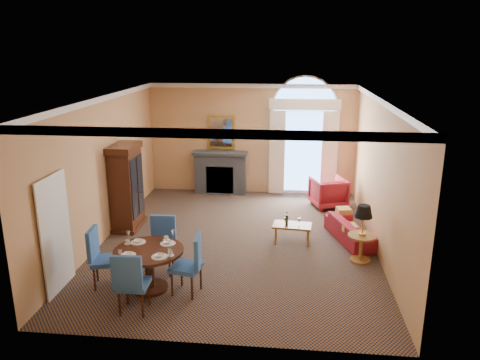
# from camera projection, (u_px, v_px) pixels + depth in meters

# --- Properties ---
(ground) EXTENTS (7.50, 7.50, 0.00)m
(ground) POSITION_uv_depth(u_px,v_px,m) (238.00, 242.00, 10.49)
(ground) COLOR #101B33
(ground) RESTS_ON ground
(room_envelope) EXTENTS (6.04, 7.52, 3.45)m
(room_envelope) POSITION_uv_depth(u_px,v_px,m) (240.00, 126.00, 10.44)
(room_envelope) COLOR tan
(room_envelope) RESTS_ON ground
(armoire) EXTENTS (0.59, 1.04, 2.04)m
(armoire) POSITION_uv_depth(u_px,v_px,m) (126.00, 188.00, 11.07)
(armoire) COLOR black
(armoire) RESTS_ON ground
(dining_table) EXTENTS (1.24, 1.24, 0.98)m
(dining_table) POSITION_uv_depth(u_px,v_px,m) (149.00, 260.00, 8.30)
(dining_table) COLOR black
(dining_table) RESTS_ON ground
(dining_chair_north) EXTENTS (0.53, 0.53, 1.09)m
(dining_chair_north) POSITION_uv_depth(u_px,v_px,m) (162.00, 240.00, 9.03)
(dining_chair_north) COLOR #28579E
(dining_chair_north) RESTS_ON ground
(dining_chair_south) EXTENTS (0.51, 0.52, 1.09)m
(dining_chair_south) POSITION_uv_depth(u_px,v_px,m) (130.00, 280.00, 7.50)
(dining_chair_south) COLOR #28579E
(dining_chair_south) RESTS_ON ground
(dining_chair_east) EXTENTS (0.58, 0.58, 1.09)m
(dining_chair_east) POSITION_uv_depth(u_px,v_px,m) (192.00, 261.00, 8.16)
(dining_chair_east) COLOR #28579E
(dining_chair_east) RESTS_ON ground
(dining_chair_west) EXTENTS (0.60, 0.60, 1.09)m
(dining_chair_west) POSITION_uv_depth(u_px,v_px,m) (99.00, 253.00, 8.46)
(dining_chair_west) COLOR #28579E
(dining_chair_west) RESTS_ON ground
(sofa) EXTENTS (1.14, 1.81, 0.49)m
(sofa) POSITION_uv_depth(u_px,v_px,m) (352.00, 230.00, 10.52)
(sofa) COLOR maroon
(sofa) RESTS_ON ground
(armchair) EXTENTS (1.10, 1.11, 0.81)m
(armchair) POSITION_uv_depth(u_px,v_px,m) (328.00, 192.00, 12.68)
(armchair) COLOR maroon
(armchair) RESTS_ON ground
(coffee_table) EXTENTS (0.89, 0.55, 0.75)m
(coffee_table) POSITION_uv_depth(u_px,v_px,m) (292.00, 226.00, 10.34)
(coffee_table) COLOR #9B672E
(coffee_table) RESTS_ON ground
(side_table) EXTENTS (0.57, 0.57, 1.17)m
(side_table) POSITION_uv_depth(u_px,v_px,m) (363.00, 226.00, 9.36)
(side_table) COLOR #9B672E
(side_table) RESTS_ON ground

